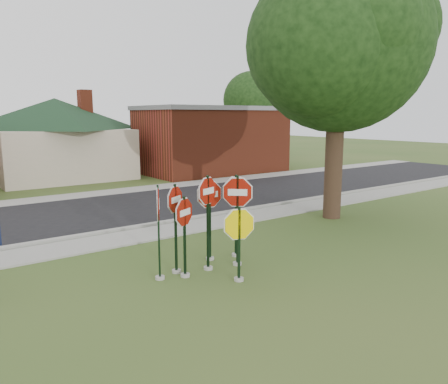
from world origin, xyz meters
TOP-DOWN VIEW (x-y plane):
  - ground at (0.00, 0.00)m, footprint 120.00×120.00m
  - sidewalk_near at (0.00, 5.50)m, footprint 60.00×1.60m
  - road at (0.00, 10.00)m, footprint 60.00×7.00m
  - sidewalk_far at (0.00, 14.30)m, footprint 60.00×1.60m
  - curb at (0.00, 6.50)m, footprint 60.00×0.20m
  - stop_sign_center at (0.03, 1.43)m, footprint 0.96×0.36m
  - stop_sign_yellow at (0.19, 0.30)m, footprint 1.04×0.38m
  - stop_sign_left at (-0.75, 1.34)m, footprint 0.91×0.46m
  - stop_sign_right at (0.88, 1.25)m, footprint 0.85×0.77m
  - stop_sign_back_right at (0.52, 2.06)m, footprint 1.07×0.24m
  - stop_sign_back_left at (-0.78, 1.73)m, footprint 0.85×0.51m
  - stop_sign_far_right at (1.33, 1.89)m, footprint 0.47×0.94m
  - stop_sign_far_left at (-1.36, 1.57)m, footprint 0.57×1.04m
  - building_house at (2.00, 22.00)m, footprint 11.60×11.60m
  - building_brick at (12.00, 18.50)m, footprint 10.20×6.20m
  - oak_tree at (7.50, 3.50)m, footprint 10.44×9.84m
  - bg_tree_right at (22.00, 26.00)m, footprint 5.60×5.60m

SIDE VIEW (x-z plane):
  - ground at x=0.00m, z-range 0.00..0.00m
  - road at x=0.00m, z-range 0.00..0.04m
  - sidewalk_near at x=0.00m, z-range 0.00..0.06m
  - sidewalk_far at x=0.00m, z-range 0.00..0.06m
  - curb at x=0.00m, z-range 0.00..0.14m
  - stop_sign_yellow at x=0.19m, z-range 0.17..2.17m
  - stop_sign_left at x=-0.75m, z-range 0.22..2.41m
  - stop_sign_back_left at x=-0.78m, z-range 0.26..2.72m
  - stop_sign_back_right at x=0.52m, z-range 0.28..2.72m
  - stop_sign_far_right at x=1.33m, z-range 0.29..2.80m
  - stop_sign_far_left at x=-1.36m, z-range 0.32..2.85m
  - stop_sign_right at x=0.88m, z-range 0.33..2.94m
  - stop_sign_center at x=0.03m, z-range 0.31..2.96m
  - building_brick at x=12.00m, z-range 0.03..4.78m
  - building_house at x=2.00m, z-range 0.55..6.75m
  - bg_tree_right at x=22.00m, z-range 1.38..9.78m
  - oak_tree at x=7.50m, z-range 1.70..11.96m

